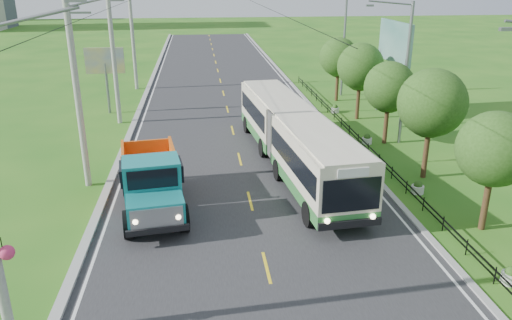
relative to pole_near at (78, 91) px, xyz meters
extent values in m
plane|color=#226117|center=(8.26, -9.00, -5.09)|extent=(240.00, 240.00, 0.00)
cube|color=#28282B|center=(8.26, 11.00, -5.08)|extent=(14.00, 120.00, 0.02)
cube|color=#9E9E99|center=(1.06, 11.00, -5.02)|extent=(0.40, 120.00, 0.15)
cube|color=#9E9E99|center=(15.41, 11.00, -5.04)|extent=(0.30, 120.00, 0.10)
cube|color=silver|center=(1.61, 11.00, -5.07)|extent=(0.12, 120.00, 0.00)
cube|color=silver|center=(14.91, 11.00, -5.07)|extent=(0.12, 120.00, 0.00)
cube|color=yellow|center=(8.26, -9.00, -5.07)|extent=(0.12, 2.20, 0.00)
cube|color=black|center=(16.26, 5.00, -4.79)|extent=(0.04, 40.00, 0.60)
cube|color=slate|center=(3.06, -12.00, 4.81)|extent=(0.50, 0.18, 0.12)
sphere|color=#D83366|center=(0.31, -12.00, -2.09)|extent=(0.44, 0.44, 0.44)
cylinder|color=gray|center=(-0.04, 0.00, -0.09)|extent=(0.32, 0.32, 10.00)
cube|color=slate|center=(0.46, 0.00, 3.71)|extent=(1.20, 0.10, 0.10)
cylinder|color=gray|center=(-0.04, 12.00, -0.09)|extent=(0.32, 0.32, 10.00)
cube|color=slate|center=(0.46, 12.00, 3.71)|extent=(1.20, 0.10, 0.10)
cylinder|color=gray|center=(-0.04, 24.00, -0.09)|extent=(0.32, 0.32, 10.00)
cylinder|color=#382314|center=(18.06, -7.00, -3.61)|extent=(0.28, 0.28, 2.97)
sphere|color=#234814|center=(18.06, -7.00, -1.38)|extent=(3.18, 3.18, 3.18)
sphere|color=#234814|center=(18.26, -6.50, -2.02)|extent=(2.33, 2.33, 2.33)
cylinder|color=#382314|center=(18.06, -1.00, -3.41)|extent=(0.28, 0.28, 3.36)
sphere|color=#234814|center=(18.06, -1.00, -0.89)|extent=(3.60, 3.60, 3.60)
sphere|color=#234814|center=(18.26, -0.50, -1.61)|extent=(2.64, 2.64, 2.64)
cylinder|color=#382314|center=(18.06, 5.00, -3.58)|extent=(0.28, 0.28, 3.02)
sphere|color=#234814|center=(18.06, 5.00, -1.31)|extent=(3.24, 3.24, 3.24)
sphere|color=#234814|center=(18.26, 5.50, -1.96)|extent=(2.38, 2.38, 2.38)
cylinder|color=#382314|center=(18.06, 11.00, -3.47)|extent=(0.28, 0.28, 3.25)
sphere|color=#234814|center=(18.06, 11.00, -1.03)|extent=(3.48, 3.48, 3.48)
sphere|color=#234814|center=(18.26, 11.50, -1.73)|extent=(2.55, 2.55, 2.55)
cylinder|color=#382314|center=(18.06, 17.00, -3.55)|extent=(0.28, 0.28, 3.08)
sphere|color=#234814|center=(18.06, 17.00, -1.24)|extent=(3.30, 3.30, 3.30)
sphere|color=#234814|center=(18.26, 17.50, -1.90)|extent=(2.42, 2.42, 2.42)
cube|color=slate|center=(16.36, -9.00, 3.66)|extent=(0.45, 0.16, 0.12)
cylinder|color=slate|center=(19.06, 5.00, -0.59)|extent=(0.20, 0.20, 9.00)
cylinder|color=slate|center=(17.66, 5.00, 3.81)|extent=(2.80, 0.10, 0.34)
cube|color=slate|center=(16.36, 5.00, 3.66)|extent=(0.45, 0.16, 0.12)
cylinder|color=slate|center=(19.06, 19.00, -0.59)|extent=(0.20, 0.20, 9.00)
cylinder|color=silver|center=(16.86, -11.00, -4.89)|extent=(0.64, 0.64, 0.40)
sphere|color=#234814|center=(16.86, -11.00, -4.64)|extent=(0.44, 0.44, 0.44)
cylinder|color=silver|center=(16.86, -3.00, -4.89)|extent=(0.64, 0.64, 0.40)
sphere|color=#234814|center=(16.86, -3.00, -4.64)|extent=(0.44, 0.44, 0.44)
cylinder|color=silver|center=(16.86, 5.00, -4.89)|extent=(0.64, 0.64, 0.40)
sphere|color=#234814|center=(16.86, 5.00, -4.64)|extent=(0.44, 0.44, 0.44)
cylinder|color=silver|center=(16.86, 13.00, -4.89)|extent=(0.64, 0.64, 0.40)
sphere|color=#234814|center=(16.86, 13.00, -4.64)|extent=(0.44, 0.44, 0.44)
cylinder|color=slate|center=(-1.24, 15.00, -3.09)|extent=(0.20, 0.20, 4.00)
cube|color=yellow|center=(-1.24, 15.00, -0.89)|extent=(3.00, 0.15, 2.00)
cylinder|color=slate|center=(20.56, 8.50, -2.59)|extent=(0.24, 0.24, 5.00)
cylinder|color=slate|center=(20.56, 13.50, -2.59)|extent=(0.24, 0.24, 5.00)
cube|color=#144C47|center=(20.56, 11.00, 0.71)|extent=(0.20, 6.00, 3.00)
cube|color=#2E7434|center=(11.59, -3.14, -4.21)|extent=(3.53, 8.54, 0.61)
cube|color=beige|center=(11.59, -3.14, -2.84)|extent=(3.53, 8.54, 2.14)
cube|color=black|center=(11.59, -3.14, -2.82)|extent=(3.51, 7.89, 1.05)
cube|color=#2E7434|center=(10.74, 5.98, -4.21)|extent=(3.48, 7.99, 0.61)
cube|color=beige|center=(10.74, 5.98, -2.84)|extent=(3.48, 7.99, 2.14)
cube|color=black|center=(10.74, 5.98, -2.82)|extent=(3.46, 7.33, 1.05)
cube|color=#4C4C4C|center=(11.15, 1.56, -3.14)|extent=(2.70, 1.35, 2.64)
cube|color=black|center=(11.97, -7.30, -3.02)|extent=(2.49, 0.30, 1.44)
cylinder|color=black|center=(10.58, -5.85, -4.52)|extent=(0.46, 1.18, 1.15)
cylinder|color=black|center=(13.07, -5.62, -4.52)|extent=(0.46, 1.18, 1.15)
cylinder|color=black|center=(10.08, -0.43, -4.52)|extent=(0.46, 1.18, 1.15)
cylinder|color=black|center=(12.57, -0.20, -4.52)|extent=(0.46, 1.18, 1.15)
cylinder|color=black|center=(9.73, 3.32, -4.52)|extent=(0.46, 1.18, 1.15)
cylinder|color=black|center=(12.23, 3.55, -4.52)|extent=(0.46, 1.18, 1.15)
cylinder|color=black|center=(9.26, 8.41, -4.52)|extent=(0.46, 1.18, 1.15)
cylinder|color=black|center=(11.76, 8.64, -4.52)|extent=(0.46, 1.18, 1.15)
cube|color=#168284|center=(3.97, -6.06, -3.87)|extent=(2.53, 1.87, 1.12)
cube|color=#168284|center=(3.74, -4.40, -3.31)|extent=(2.68, 2.10, 2.23)
cube|color=black|center=(3.74, -4.40, -2.75)|extent=(2.87, 1.81, 0.78)
cube|color=black|center=(3.62, -3.51, -4.37)|extent=(2.02, 6.78, 0.28)
cube|color=#CD5813|center=(3.36, -1.64, -3.25)|extent=(3.00, 3.67, 1.45)
cylinder|color=black|center=(2.78, -6.00, -4.48)|extent=(0.55, 1.27, 1.23)
cylinder|color=black|center=(5.10, -5.68, -4.48)|extent=(0.55, 1.27, 1.23)
cylinder|color=black|center=(2.17, -1.57, -4.48)|extent=(0.55, 1.27, 1.23)
cylinder|color=black|center=(4.49, -1.25, -4.48)|extent=(0.55, 1.27, 1.23)
camera|label=1|loc=(5.97, -25.21, 5.37)|focal=35.00mm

